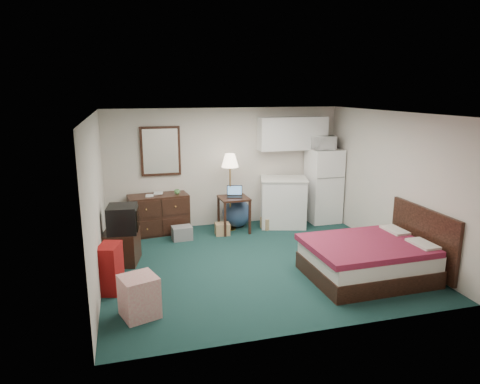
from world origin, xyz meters
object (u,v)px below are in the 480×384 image
object	(u,v)px
desk	(234,214)
suitcase	(110,268)
fridge	(323,186)
bed	(367,260)
dresser	(159,214)
floor_lamp	(230,192)
kitchen_counter	(283,203)
tv_stand	(121,247)

from	to	relation	value
desk	suitcase	distance (m)	3.22
fridge	bed	size ratio (longest dim) A/B	0.90
dresser	bed	bearing A→B (deg)	-51.87
floor_lamp	bed	size ratio (longest dim) A/B	0.90
bed	suitcase	world-z (taller)	suitcase
dresser	bed	world-z (taller)	dresser
kitchen_counter	bed	bearing A→B (deg)	-67.36
kitchen_counter	bed	size ratio (longest dim) A/B	0.57
bed	tv_stand	bearing A→B (deg)	155.08
tv_stand	floor_lamp	bearing A→B (deg)	41.58
kitchen_counter	bed	world-z (taller)	kitchen_counter
dresser	fridge	size ratio (longest dim) A/B	0.73
desk	tv_stand	world-z (taller)	desk
desk	suitcase	bearing A→B (deg)	-140.05
suitcase	kitchen_counter	bearing A→B (deg)	49.10
kitchen_counter	fridge	size ratio (longest dim) A/B	0.63
kitchen_counter	floor_lamp	bearing A→B (deg)	-165.12
suitcase	dresser	bearing A→B (deg)	86.21
kitchen_counter	tv_stand	xyz separation A→B (m)	(-3.36, -1.20, -0.23)
desk	floor_lamp	bearing A→B (deg)	103.47
bed	tv_stand	xyz separation A→B (m)	(-3.69, 1.62, -0.01)
desk	kitchen_counter	distance (m)	1.14
floor_lamp	suitcase	world-z (taller)	floor_lamp
bed	desk	bearing A→B (deg)	116.88
desk	fridge	distance (m)	2.15
floor_lamp	kitchen_counter	bearing A→B (deg)	-1.29
kitchen_counter	tv_stand	bearing A→B (deg)	-144.16
desk	tv_stand	distance (m)	2.49
dresser	desk	distance (m)	1.53
kitchen_counter	tv_stand	size ratio (longest dim) A/B	1.68
fridge	bed	xyz separation A→B (m)	(-0.65, -2.92, -0.52)
bed	suitcase	bearing A→B (deg)	170.58
desk	kitchen_counter	world-z (taller)	kitchen_counter
floor_lamp	kitchen_counter	size ratio (longest dim) A/B	1.58
dresser	floor_lamp	world-z (taller)	floor_lamp
dresser	tv_stand	world-z (taller)	dresser
bed	tv_stand	distance (m)	4.03
fridge	bed	world-z (taller)	fridge
fridge	tv_stand	world-z (taller)	fridge
fridge	tv_stand	xyz separation A→B (m)	(-4.33, -1.30, -0.53)
floor_lamp	kitchen_counter	xyz separation A→B (m)	(1.16, -0.03, -0.30)
floor_lamp	suitcase	xyz separation A→B (m)	(-2.35, -2.29, -0.45)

